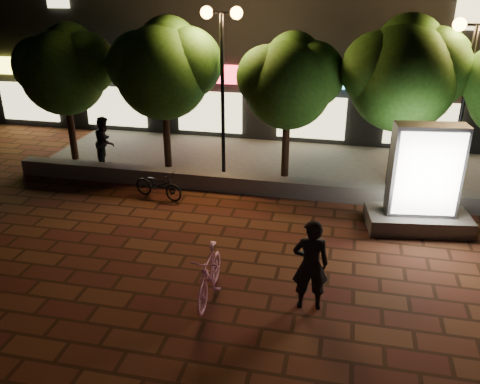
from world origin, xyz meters
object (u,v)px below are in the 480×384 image
(street_lamp_right, at_px, (471,63))
(scooter_parked, at_px, (158,185))
(tree_left, at_px, (165,66))
(tree_right, at_px, (406,71))
(pedestrian, at_px, (105,142))
(tree_far_left, at_px, (65,67))
(scooter_pink, at_px, (209,274))
(rider, at_px, (310,265))
(street_lamp_left, at_px, (222,50))
(ad_kiosk, at_px, (422,188))
(tree_mid, at_px, (290,78))

(street_lamp_right, relative_size, scooter_parked, 3.10)
(tree_left, bearing_deg, street_lamp_right, -1.68)
(tree_right, xyz_separation_m, pedestrian, (-9.40, -0.50, -2.62))
(street_lamp_right, xyz_separation_m, scooter_parked, (-8.43, -2.20, -3.47))
(tree_right, distance_m, street_lamp_right, 1.70)
(tree_far_left, relative_size, street_lamp_right, 0.93)
(scooter_pink, xyz_separation_m, rider, (2.00, 0.10, 0.42))
(scooter_pink, xyz_separation_m, pedestrian, (-5.43, 6.41, 0.40))
(street_lamp_left, distance_m, ad_kiosk, 7.01)
(tree_right, height_order, rider, tree_right)
(tree_left, bearing_deg, tree_far_left, -180.00)
(rider, bearing_deg, scooter_pink, -6.96)
(tree_far_left, distance_m, scooter_parked, 5.52)
(tree_right, bearing_deg, tree_left, -180.00)
(tree_far_left, height_order, tree_left, tree_left)
(tree_right, bearing_deg, tree_mid, -180.00)
(tree_left, distance_m, rider, 9.00)
(tree_right, xyz_separation_m, street_lamp_right, (1.64, -0.26, 0.33))
(tree_right, bearing_deg, street_lamp_left, -177.19)
(rider, bearing_deg, scooter_parked, -51.97)
(rider, bearing_deg, tree_left, -61.85)
(street_lamp_left, distance_m, pedestrian, 5.09)
(tree_left, height_order, pedestrian, tree_left)
(tree_far_left, bearing_deg, tree_mid, -0.00)
(tree_far_left, xyz_separation_m, street_lamp_right, (12.45, -0.26, 0.60))
(pedestrian, bearing_deg, ad_kiosk, -116.52)
(street_lamp_right, xyz_separation_m, pedestrian, (-11.04, -0.24, -2.95))
(tree_left, relative_size, tree_mid, 1.09)
(street_lamp_left, relative_size, street_lamp_right, 1.04)
(street_lamp_right, bearing_deg, rider, -118.88)
(tree_right, relative_size, street_lamp_left, 0.98)
(scooter_pink, bearing_deg, tree_far_left, 133.07)
(rider, distance_m, pedestrian, 9.75)
(tree_right, bearing_deg, tree_far_left, -180.00)
(pedestrian, bearing_deg, scooter_parked, -140.30)
(tree_far_left, xyz_separation_m, ad_kiosk, (11.31, -2.80, -2.16))
(ad_kiosk, height_order, scooter_pink, ad_kiosk)
(scooter_pink, bearing_deg, scooter_parked, 120.71)
(tree_left, distance_m, pedestrian, 3.30)
(street_lamp_right, relative_size, rider, 2.57)
(street_lamp_left, relative_size, ad_kiosk, 1.85)
(tree_right, xyz_separation_m, ad_kiosk, (0.50, -2.80, -2.44))
(tree_far_left, height_order, rider, tree_far_left)
(tree_mid, bearing_deg, scooter_pink, -95.50)
(tree_mid, xyz_separation_m, scooter_parked, (-3.48, -2.46, -2.79))
(street_lamp_right, xyz_separation_m, ad_kiosk, (-1.14, -2.54, -2.76))
(tree_mid, height_order, rider, tree_mid)
(scooter_pink, relative_size, rider, 0.94)
(tree_mid, xyz_separation_m, tree_right, (3.31, 0.00, 0.35))
(ad_kiosk, bearing_deg, tree_left, 160.23)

